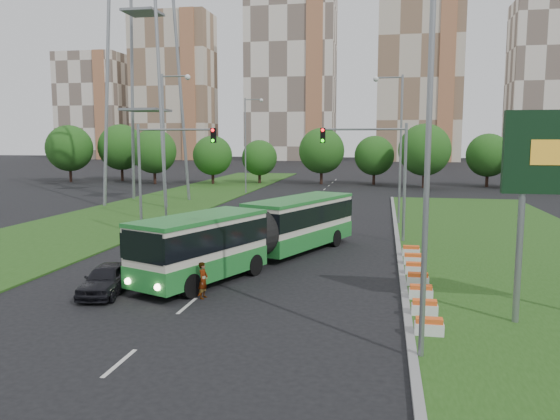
% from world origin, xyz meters
% --- Properties ---
extents(ground, '(360.00, 360.00, 0.00)m').
position_xyz_m(ground, '(0.00, 0.00, 0.00)').
color(ground, black).
rests_on(ground, ground).
extents(grass_median, '(14.00, 60.00, 0.15)m').
position_xyz_m(grass_median, '(13.00, 8.00, 0.07)').
color(grass_median, '#224B15').
rests_on(grass_median, ground).
extents(median_kerb, '(0.30, 60.00, 0.18)m').
position_xyz_m(median_kerb, '(6.05, 8.00, 0.09)').
color(median_kerb, gray).
rests_on(median_kerb, ground).
extents(left_verge, '(12.00, 110.00, 0.10)m').
position_xyz_m(left_verge, '(-18.00, 25.00, 0.05)').
color(left_verge, '#224B15').
rests_on(left_verge, ground).
extents(lane_markings, '(0.20, 100.00, 0.01)m').
position_xyz_m(lane_markings, '(-3.00, 20.00, 0.00)').
color(lane_markings, beige).
rests_on(lane_markings, ground).
extents(flower_planters, '(1.10, 13.70, 0.60)m').
position_xyz_m(flower_planters, '(6.70, -1.40, 0.45)').
color(flower_planters, silver).
rests_on(flower_planters, grass_median).
extents(traffic_mast_median, '(5.76, 0.32, 8.00)m').
position_xyz_m(traffic_mast_median, '(4.78, 10.00, 5.35)').
color(traffic_mast_median, gray).
rests_on(traffic_mast_median, ground).
extents(traffic_mast_left, '(5.76, 0.32, 8.00)m').
position_xyz_m(traffic_mast_left, '(-10.38, 9.00, 5.35)').
color(traffic_mast_left, gray).
rests_on(traffic_mast_left, ground).
extents(street_lamps, '(36.00, 60.00, 12.00)m').
position_xyz_m(street_lamps, '(-3.00, 10.00, 6.00)').
color(street_lamps, gray).
rests_on(street_lamps, ground).
extents(tree_line, '(120.00, 8.00, 9.00)m').
position_xyz_m(tree_line, '(10.00, 55.00, 4.50)').
color(tree_line, '#1D4D14').
rests_on(tree_line, ground).
extents(apartment_tower_west, '(26.00, 15.00, 48.00)m').
position_xyz_m(apartment_tower_west, '(-65.00, 150.00, 24.00)').
color(apartment_tower_west, beige).
rests_on(apartment_tower_west, ground).
extents(apartment_tower_cwest, '(28.00, 15.00, 52.00)m').
position_xyz_m(apartment_tower_cwest, '(-25.00, 150.00, 26.00)').
color(apartment_tower_cwest, silver).
rests_on(apartment_tower_cwest, ground).
extents(apartment_tower_ceast, '(25.00, 15.00, 50.00)m').
position_xyz_m(apartment_tower_ceast, '(15.00, 150.00, 25.00)').
color(apartment_tower_ceast, beige).
rests_on(apartment_tower_ceast, ground).
extents(apartment_tower_east, '(27.00, 15.00, 47.00)m').
position_xyz_m(apartment_tower_east, '(55.00, 150.00, 23.50)').
color(apartment_tower_east, silver).
rests_on(apartment_tower_east, ground).
extents(midrise_west, '(22.00, 14.00, 36.00)m').
position_xyz_m(midrise_west, '(-95.00, 150.00, 18.00)').
color(midrise_west, silver).
rests_on(midrise_west, ground).
extents(articulated_bus, '(2.74, 17.58, 2.89)m').
position_xyz_m(articulated_bus, '(-1.97, 2.32, 1.77)').
color(articulated_bus, beige).
rests_on(articulated_bus, ground).
extents(car_left_near, '(2.14, 4.24, 1.39)m').
position_xyz_m(car_left_near, '(-7.18, -4.98, 0.69)').
color(car_left_near, black).
rests_on(car_left_near, ground).
extents(car_left_far, '(1.89, 4.32, 1.38)m').
position_xyz_m(car_left_far, '(-8.15, 9.26, 0.69)').
color(car_left_far, black).
rests_on(car_left_far, ground).
extents(pedestrian, '(0.44, 0.62, 1.62)m').
position_xyz_m(pedestrian, '(-2.68, -4.81, 0.81)').
color(pedestrian, gray).
rests_on(pedestrian, ground).
extents(shopping_trolley, '(0.40, 0.42, 0.69)m').
position_xyz_m(shopping_trolley, '(-3.18, -4.34, 0.34)').
color(shopping_trolley, '#E5520C').
rests_on(shopping_trolley, ground).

